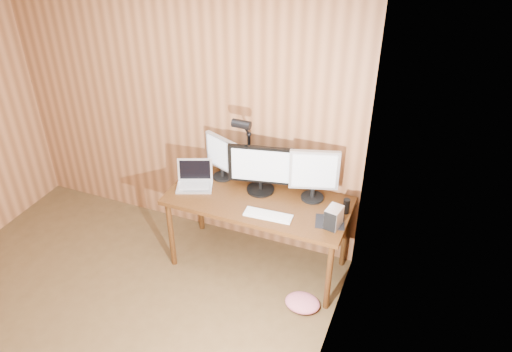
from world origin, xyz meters
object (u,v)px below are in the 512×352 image
Objects in this scene: hard_drive at (334,217)px; phone at (273,217)px; monitor_center at (261,168)px; speaker at (346,206)px; desk at (261,206)px; desk_lamp at (245,140)px; laptop at (195,179)px; keyboard at (268,215)px; monitor_right at (314,173)px; mouse at (330,220)px; monitor_left at (222,156)px.

phone is at bearing -161.96° from hard_drive.
monitor_center is at bearing 170.22° from hard_drive.
desk is at bearing -178.57° from speaker.
phone is (-0.49, -0.07, -0.08)m from hard_drive.
laptop is at bearing -138.10° from desk_lamp.
phone is (0.82, -0.20, -0.05)m from laptop.
desk_lamp is at bearing 172.59° from speaker.
hard_drive is (0.53, 0.07, 0.08)m from keyboard.
hard_drive is (1.31, -0.13, 0.03)m from laptop.
keyboard is 3.07× the size of speaker.
monitor_center is 1.19× the size of monitor_right.
keyboard is 4.00× the size of mouse.
speaker is 1.04m from desk_lamp.
desk_lamp is (0.23, 0.01, 0.21)m from monitor_left.
desk_lamp is at bearing 148.99° from mouse.
hard_drive is at bearing -32.05° from monitor_center.
keyboard is 0.04m from phone.
hard_drive reaches higher than mouse.
laptop is 0.94× the size of keyboard.
speaker reaches higher than mouse.
monitor_right is 0.68× the size of desk_lamp.
laptop reaches higher than keyboard.
monitor_right is 0.53m from keyboard.
monitor_right is 3.55× the size of speaker.
monitor_right is 1.16× the size of keyboard.
monitor_right is 4.63× the size of mouse.
desk is 0.57m from monitor_left.
phone is at bearing -66.74° from monitor_center.
desk_lamp is at bearing 145.40° from desk.
monitor_left is 1.10× the size of laptop.
desk_lamp reaches higher than phone.
desk is 0.61m from desk_lamp.
monitor_left is at bearing 143.15° from keyboard.
desk_lamp is (-0.96, 0.12, 0.37)m from speaker.
desk is 11.97× the size of speaker.
hard_drive is at bearing -104.44° from speaker.
desk is 0.75m from hard_drive.
keyboard is at bearing -179.45° from mouse.
laptop is (-1.05, -0.18, -0.20)m from monitor_right.
monitor_left reaches higher than desk.
monitor_center is 0.80m from speaker.
keyboard is at bearing -58.11° from desk.
laptop is 1.37m from speaker.
mouse is at bearing -67.00° from monitor_right.
desk_lamp reaches higher than laptop.
laptop is 1.32m from hard_drive.
hard_drive is (0.26, -0.31, -0.17)m from monitor_right.
monitor_center is (-0.03, 0.06, 0.35)m from desk.
hard_drive is 1.03m from desk_lamp.
desk is at bearing 174.10° from hard_drive.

